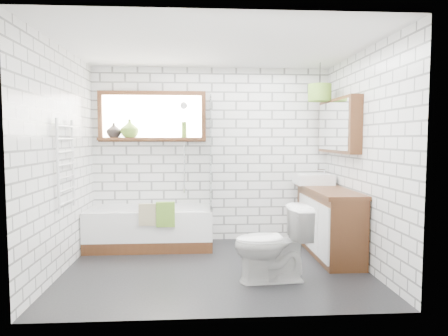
{
  "coord_description": "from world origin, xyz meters",
  "views": [
    {
      "loc": [
        -0.19,
        -4.5,
        1.49
      ],
      "look_at": [
        0.11,
        0.25,
        1.13
      ],
      "focal_mm": 32.0,
      "sensor_mm": 36.0,
      "label": 1
    }
  ],
  "objects": [
    {
      "name": "floor",
      "position": [
        0.0,
        0.0,
        -0.01
      ],
      "size": [
        3.4,
        2.6,
        0.01
      ],
      "primitive_type": "cube",
      "color": "black",
      "rests_on": "ground"
    },
    {
      "name": "ceiling",
      "position": [
        0.0,
        0.0,
        2.5
      ],
      "size": [
        3.4,
        2.6,
        0.01
      ],
      "primitive_type": "cube",
      "color": "white",
      "rests_on": "ground"
    },
    {
      "name": "wall_back",
      "position": [
        0.0,
        1.3,
        1.25
      ],
      "size": [
        3.4,
        0.01,
        2.5
      ],
      "primitive_type": "cube",
      "color": "white",
      "rests_on": "ground"
    },
    {
      "name": "wall_front",
      "position": [
        0.0,
        -1.3,
        1.25
      ],
      "size": [
        3.4,
        0.01,
        2.5
      ],
      "primitive_type": "cube",
      "color": "white",
      "rests_on": "ground"
    },
    {
      "name": "wall_left",
      "position": [
        -1.7,
        0.0,
        1.25
      ],
      "size": [
        0.01,
        2.6,
        2.5
      ],
      "primitive_type": "cube",
      "color": "white",
      "rests_on": "ground"
    },
    {
      "name": "wall_right",
      "position": [
        1.7,
        0.0,
        1.25
      ],
      "size": [
        0.01,
        2.6,
        2.5
      ],
      "primitive_type": "cube",
      "color": "white",
      "rests_on": "ground"
    },
    {
      "name": "window",
      "position": [
        -0.85,
        1.26,
        1.8
      ],
      "size": [
        1.52,
        0.16,
        0.68
      ],
      "primitive_type": "cube",
      "color": "#3B1F10",
      "rests_on": "wall_back"
    },
    {
      "name": "towel_radiator",
      "position": [
        -1.66,
        0.0,
        1.2
      ],
      "size": [
        0.06,
        0.52,
        1.0
      ],
      "primitive_type": "cube",
      "color": "white",
      "rests_on": "wall_left"
    },
    {
      "name": "mirror_cabinet",
      "position": [
        1.62,
        0.6,
        1.65
      ],
      "size": [
        0.16,
        1.2,
        0.7
      ],
      "primitive_type": "cube",
      "color": "#3B1F10",
      "rests_on": "wall_right"
    },
    {
      "name": "shower_riser",
      "position": [
        -0.4,
        1.26,
        1.35
      ],
      "size": [
        0.02,
        0.02,
        1.3
      ],
      "primitive_type": "cylinder",
      "color": "silver",
      "rests_on": "wall_back"
    },
    {
      "name": "bathtub",
      "position": [
        -0.85,
        0.93,
        0.27
      ],
      "size": [
        1.67,
        0.74,
        0.54
      ],
      "primitive_type": "cube",
      "color": "white",
      "rests_on": "floor"
    },
    {
      "name": "shower_screen",
      "position": [
        -0.04,
        0.93,
        1.29
      ],
      "size": [
        0.02,
        0.72,
        1.5
      ],
      "primitive_type": "cube",
      "color": "white",
      "rests_on": "bathtub"
    },
    {
      "name": "towel_green",
      "position": [
        -0.62,
        0.56,
        0.52
      ],
      "size": [
        0.24,
        0.06,
        0.32
      ],
      "primitive_type": "cube",
      "color": "#5D8B29",
      "rests_on": "bathtub"
    },
    {
      "name": "towel_beige",
      "position": [
        -0.85,
        0.56,
        0.52
      ],
      "size": [
        0.21,
        0.05,
        0.28
      ],
      "primitive_type": "cube",
      "color": "tan",
      "rests_on": "bathtub"
    },
    {
      "name": "vanity",
      "position": [
        1.46,
        0.44,
        0.43
      ],
      "size": [
        0.48,
        1.49,
        0.85
      ],
      "primitive_type": "cube",
      "color": "#3B1F10",
      "rests_on": "floor"
    },
    {
      "name": "basin",
      "position": [
        1.4,
        0.94,
        0.92
      ],
      "size": [
        0.49,
        0.43,
        0.14
      ],
      "primitive_type": "cube",
      "color": "white",
      "rests_on": "vanity"
    },
    {
      "name": "tap",
      "position": [
        1.56,
        0.94,
        0.98
      ],
      "size": [
        0.04,
        0.04,
        0.15
      ],
      "primitive_type": "cylinder",
      "rotation": [
        0.0,
        0.0,
        -0.28
      ],
      "color": "silver",
      "rests_on": "vanity"
    },
    {
      "name": "toilet",
      "position": [
        0.56,
        -0.46,
        0.4
      ],
      "size": [
        0.51,
        0.81,
        0.79
      ],
      "primitive_type": "imported",
      "rotation": [
        0.0,
        0.0,
        -1.49
      ],
      "color": "white",
      "rests_on": "floor"
    },
    {
      "name": "vase_olive",
      "position": [
        -1.17,
        1.23,
        1.61
      ],
      "size": [
        0.28,
        0.28,
        0.26
      ],
      "primitive_type": "imported",
      "rotation": [
        0.0,
        0.0,
        0.13
      ],
      "color": "olive",
      "rests_on": "window"
    },
    {
      "name": "vase_dark",
      "position": [
        -1.39,
        1.23,
        1.59
      ],
      "size": [
        0.26,
        0.26,
        0.21
      ],
      "primitive_type": "imported",
      "rotation": [
        0.0,
        0.0,
        0.37
      ],
      "color": "black",
      "rests_on": "window"
    },
    {
      "name": "bottle",
      "position": [
        -0.4,
        1.23,
        1.59
      ],
      "size": [
        0.09,
        0.09,
        0.22
      ],
      "primitive_type": "cylinder",
      "rotation": [
        0.0,
        0.0,
        -0.36
      ],
      "color": "olive",
      "rests_on": "window"
    },
    {
      "name": "pendant",
      "position": [
        1.43,
        0.82,
        2.1
      ],
      "size": [
        0.31,
        0.31,
        0.23
      ],
      "primitive_type": "cylinder",
      "color": "#5D8B29",
      "rests_on": "ceiling"
    }
  ]
}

